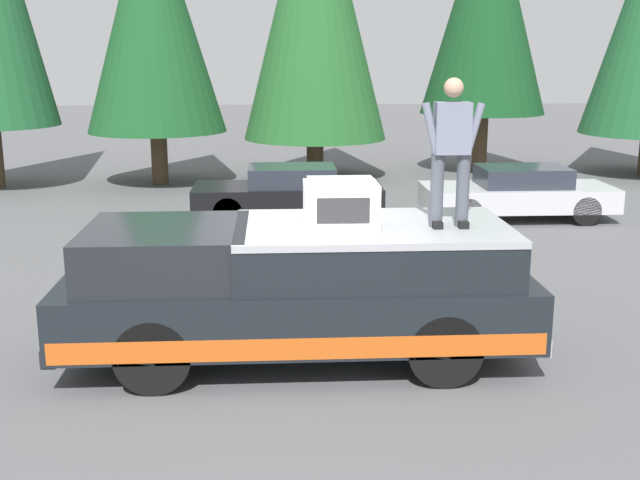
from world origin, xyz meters
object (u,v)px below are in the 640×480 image
Objects in this scene: parked_car_silver at (518,193)px; parked_car_black at (288,192)px; person_on_truck_bed at (451,149)px; pickup_truck at (298,289)px; compressor_unit at (341,204)px.

parked_car_silver is 5.03m from parked_car_black.
parked_car_silver is (7.97, -3.33, -1.97)m from person_on_truck_bed.
pickup_truck is 1.17m from compressor_unit.
person_on_truck_bed reaches higher than compressor_unit.
compressor_unit reaches higher than pickup_truck.
parked_car_silver is at bearing -29.97° from compressor_unit.
pickup_truck is 8.17m from parked_car_black.
compressor_unit is 0.20× the size of parked_car_silver.
parked_car_silver is at bearing -94.08° from parked_car_black.
person_on_truck_bed is at bearing -95.16° from pickup_truck.
compressor_unit is 8.42m from parked_car_black.
parked_car_black is at bearing -0.40° from pickup_truck.
pickup_truck reaches higher than parked_car_black.
person_on_truck_bed is (-0.02, -1.25, 0.62)m from compressor_unit.
person_on_truck_bed reaches higher than parked_car_black.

